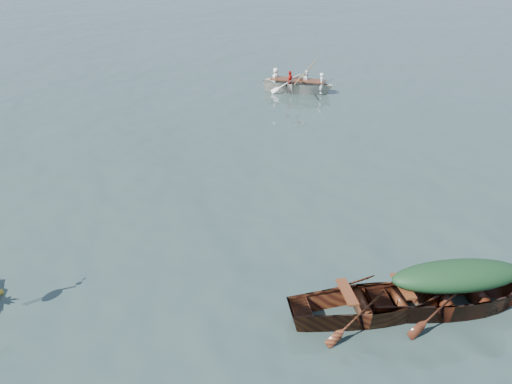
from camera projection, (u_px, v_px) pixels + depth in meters
ground at (239, 263)px, 10.87m from camera, size 140.00×140.00×0.00m
green_tarp_boat at (450, 309)px, 9.52m from camera, size 4.66×3.50×1.08m
open_wooden_boat at (372, 316)px, 9.35m from camera, size 4.48×3.50×1.03m
rowed_boat at (298, 92)px, 22.70m from camera, size 4.59×1.77×1.08m
green_tarp_cover at (458, 275)px, 9.16m from camera, size 2.57×1.92×0.52m
thwart_benches at (375, 293)px, 9.11m from camera, size 2.31×1.87×0.04m
rowers at (299, 72)px, 22.28m from camera, size 3.24×1.51×0.76m
oars at (298, 80)px, 22.44m from camera, size 0.85×2.65×0.06m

